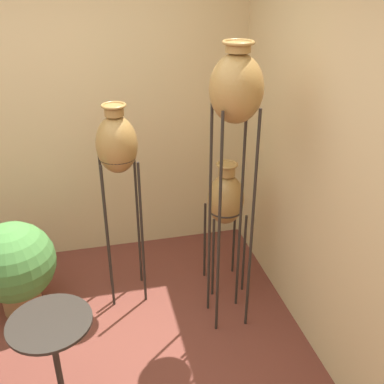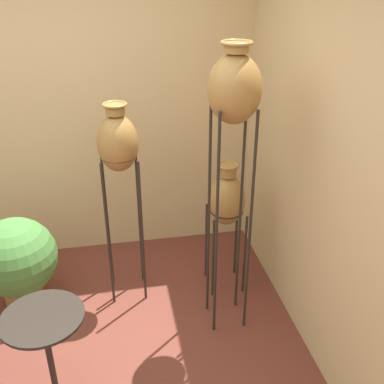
% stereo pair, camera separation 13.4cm
% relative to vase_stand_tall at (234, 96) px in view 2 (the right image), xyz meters
% --- Properties ---
extents(wall_back, '(7.41, 0.06, 2.70)m').
position_rel_vase_stand_tall_xyz_m(wall_back, '(-1.21, 1.21, -0.35)').
color(wall_back, '#D1B784').
rests_on(wall_back, ground_plane).
extents(wall_right, '(0.06, 7.41, 2.70)m').
position_rel_vase_stand_tall_xyz_m(wall_right, '(0.52, -0.53, -0.35)').
color(wall_right, '#D1B784').
rests_on(wall_right, ground_plane).
extents(vase_stand_tall, '(0.33, 0.33, 2.01)m').
position_rel_vase_stand_tall_xyz_m(vase_stand_tall, '(0.00, 0.00, 0.00)').
color(vase_stand_tall, '#28231E').
rests_on(vase_stand_tall, ground_plane).
extents(vase_stand_medium, '(0.29, 0.29, 1.57)m').
position_rel_vase_stand_tall_xyz_m(vase_stand_medium, '(-0.70, 0.45, -0.44)').
color(vase_stand_medium, '#28231E').
rests_on(vase_stand_medium, ground_plane).
extents(vase_stand_short, '(0.28, 0.28, 1.09)m').
position_rel_vase_stand_tall_xyz_m(vase_stand_short, '(0.09, 0.40, -0.91)').
color(vase_stand_short, '#28231E').
rests_on(vase_stand_short, ground_plane).
extents(side_table, '(0.45, 0.45, 0.73)m').
position_rel_vase_stand_tall_xyz_m(side_table, '(-1.18, -0.59, -1.17)').
color(side_table, '#28231E').
rests_on(side_table, ground_plane).
extents(potted_plant, '(0.60, 0.60, 0.74)m').
position_rel_vase_stand_tall_xyz_m(potted_plant, '(-1.51, 0.44, -1.28)').
color(potted_plant, olive).
rests_on(potted_plant, ground_plane).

